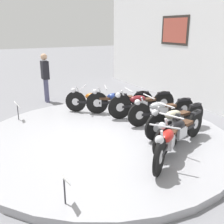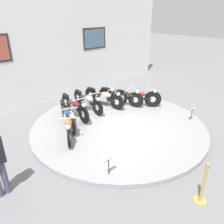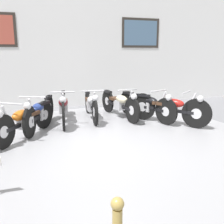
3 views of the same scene
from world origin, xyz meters
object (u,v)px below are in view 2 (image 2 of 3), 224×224
object	(u,v)px
motorcycle_silver	(88,101)
motorcycle_maroon	(75,106)
motorcycle_blue	(68,115)
stanchion_post_left_of_entry	(202,189)
info_placard_front_left	(109,162)
motorcycle_cream	(104,97)
motorcycle_black	(121,96)
motorcycle_orange	(69,124)
info_placard_front_centre	(192,111)
motorcycle_red	(137,97)

from	to	relation	value
motorcycle_silver	motorcycle_maroon	bearing A→B (deg)	-169.18
motorcycle_blue	motorcycle_maroon	world-z (taller)	motorcycle_maroon
motorcycle_maroon	stanchion_post_left_of_entry	xyz separation A→B (m)	(-0.40, -5.00, -0.20)
info_placard_front_left	stanchion_post_left_of_entry	bearing A→B (deg)	-63.96
motorcycle_cream	motorcycle_black	distance (m)	0.70
motorcycle_blue	stanchion_post_left_of_entry	xyz separation A→B (m)	(0.19, -4.60, -0.19)
motorcycle_orange	motorcycle_maroon	world-z (taller)	motorcycle_maroon
info_placard_front_centre	motorcycle_silver	bearing A→B (deg)	121.88
motorcycle_maroon	info_placard_front_left	xyz separation A→B (m)	(-1.31, -3.14, -0.03)
motorcycle_maroon	motorcycle_silver	size ratio (longest dim) A/B	1.02
motorcycle_red	stanchion_post_left_of_entry	bearing A→B (deg)	-124.33
motorcycle_black	stanchion_post_left_of_entry	xyz separation A→B (m)	(-2.44, -4.60, -0.19)
motorcycle_black	info_placard_front_left	distance (m)	4.32
motorcycle_black	info_placard_front_centre	world-z (taller)	motorcycle_black
info_placard_front_centre	stanchion_post_left_of_entry	size ratio (longest dim) A/B	0.50
motorcycle_cream	stanchion_post_left_of_entry	world-z (taller)	stanchion_post_left_of_entry
motorcycle_silver	motorcycle_black	size ratio (longest dim) A/B	1.04
motorcycle_orange	info_placard_front_centre	xyz separation A→B (m)	(3.67, -2.17, -0.01)
motorcycle_silver	motorcycle_orange	bearing A→B (deg)	-145.96
motorcycle_blue	motorcycle_black	xyz separation A→B (m)	(2.62, -0.00, -0.00)
motorcycle_blue	motorcycle_silver	world-z (taller)	motorcycle_blue
motorcycle_red	info_placard_front_centre	size ratio (longest dim) A/B	3.19
info_placard_front_centre	motorcycle_blue	bearing A→B (deg)	140.67
motorcycle_cream	info_placard_front_left	distance (m)	4.18
motorcycle_orange	motorcycle_maroon	xyz separation A→B (m)	(0.91, 0.96, 0.02)
stanchion_post_left_of_entry	info_placard_front_centre	bearing A→B (deg)	30.51
motorcycle_maroon	info_placard_front_left	bearing A→B (deg)	-112.60
motorcycle_maroon	motorcycle_cream	size ratio (longest dim) A/B	1.02
motorcycle_black	info_placard_front_left	world-z (taller)	motorcycle_black
motorcycle_red	info_placard_front_centre	distance (m)	2.21
motorcycle_maroon	info_placard_front_centre	size ratio (longest dim) A/B	3.93
motorcycle_orange	stanchion_post_left_of_entry	world-z (taller)	stanchion_post_left_of_entry
motorcycle_cream	motorcycle_red	xyz separation A→B (m)	(0.91, -0.96, 0.01)
motorcycle_orange	motorcycle_red	distance (m)	3.27
motorcycle_blue	stanchion_post_left_of_entry	size ratio (longest dim) A/B	1.84
motorcycle_orange	motorcycle_black	distance (m)	3.00
motorcycle_silver	stanchion_post_left_of_entry	bearing A→B (deg)	-102.30
motorcycle_maroon	motorcycle_red	xyz separation A→B (m)	(2.36, -0.96, -0.00)
motorcycle_black	stanchion_post_left_of_entry	size ratio (longest dim) A/B	1.85
motorcycle_red	motorcycle_black	bearing A→B (deg)	119.85
motorcycle_red	stanchion_post_left_of_entry	size ratio (longest dim) A/B	1.60
motorcycle_orange	motorcycle_cream	distance (m)	2.55
motorcycle_cream	motorcycle_black	bearing A→B (deg)	-34.07
motorcycle_red	info_placard_front_left	xyz separation A→B (m)	(-3.67, -2.18, -0.03)
motorcycle_orange	stanchion_post_left_of_entry	xyz separation A→B (m)	(0.51, -4.04, -0.18)
motorcycle_silver	motorcycle_red	distance (m)	1.97
motorcycle_blue	info_placard_front_centre	size ratio (longest dim) A/B	3.67
motorcycle_maroon	motorcycle_silver	distance (m)	0.74
info_placard_front_left	motorcycle_blue	bearing A→B (deg)	75.26
stanchion_post_left_of_entry	motorcycle_cream	bearing A→B (deg)	69.66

